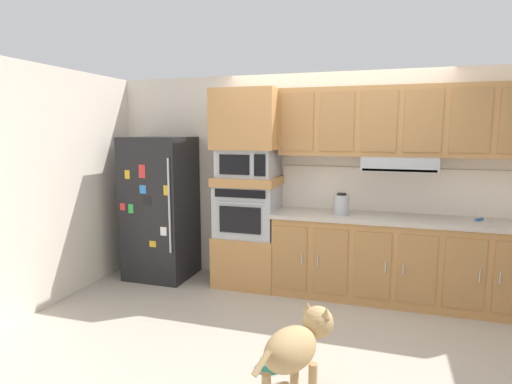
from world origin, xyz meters
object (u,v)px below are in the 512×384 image
microwave (248,163)px  dog_food_bowl (273,364)px  refrigerator (161,208)px  built_in_oven (248,210)px  screwdriver (480,219)px  dog (298,345)px  electric_kettle (341,205)px

microwave → dog_food_bowl: (0.76, -1.68, -1.43)m
refrigerator → built_in_oven: 1.14m
screwdriver → dog: bearing=-125.4°
screwdriver → dog: 2.59m
built_in_oven → dog_food_bowl: 2.04m
screwdriver → electric_kettle: (-1.39, -0.11, 0.10)m
electric_kettle → refrigerator: bearing=-179.5°
refrigerator → dog: (2.15, -1.93, -0.49)m
electric_kettle → built_in_oven: bearing=177.5°
built_in_oven → dog: built_in_oven is taller
electric_kettle → dog: 2.05m
refrigerator → dog_food_bowl: (1.90, -1.62, -0.85)m
screwdriver → microwave: bearing=-178.5°
refrigerator → microwave: bearing=3.4°
microwave → built_in_oven: bearing=179.2°
electric_kettle → dog_food_bowl: size_ratio=1.20×
refrigerator → screwdriver: 3.62m
built_in_oven → microwave: (0.00, -0.00, 0.56)m
microwave → dog_food_bowl: microwave is taller
built_in_oven → electric_kettle: (1.09, -0.05, 0.13)m
microwave → dog_food_bowl: 2.34m
microwave → screwdriver: size_ratio=3.82×
refrigerator → microwave: refrigerator is taller
refrigerator → built_in_oven: refrigerator is taller
electric_kettle → dog: (-0.07, -1.95, -0.64)m
refrigerator → dog: bearing=-41.8°
built_in_oven → microwave: bearing=-0.8°
dog_food_bowl → screwdriver: bearing=45.5°
screwdriver → electric_kettle: size_ratio=0.70×
dog_food_bowl → electric_kettle: bearing=78.6°
microwave → electric_kettle: 1.17m
screwdriver → dog_food_bowl: 2.62m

